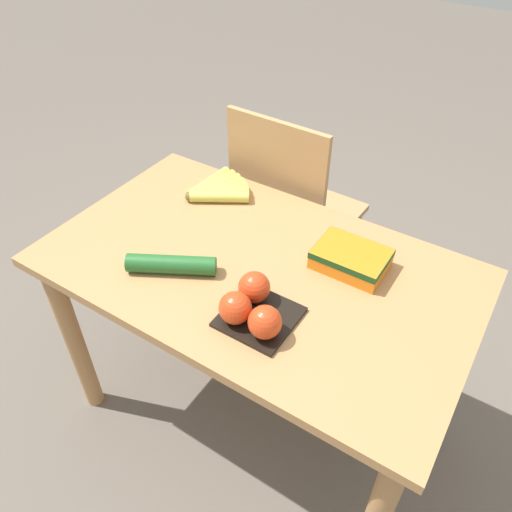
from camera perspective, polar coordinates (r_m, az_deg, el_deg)
ground_plane at (r=1.94m, az=0.00°, el=-17.12°), size 12.00×12.00×0.00m
dining_table at (r=1.46m, az=0.00°, el=-4.42°), size 1.19×0.70×0.73m
chair at (r=1.95m, az=4.05°, el=4.62°), size 0.43×0.41×0.94m
banana_bunch at (r=1.65m, az=-4.66°, el=7.56°), size 0.19×0.21×0.04m
tomato_pack at (r=1.20m, az=-0.38°, el=-5.88°), size 0.18×0.18×0.09m
carrot_bag at (r=1.38m, az=10.81°, el=-0.16°), size 0.19×0.14×0.06m
cucumber_near at (r=1.36m, az=-9.65°, el=-0.96°), size 0.24×0.16×0.05m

